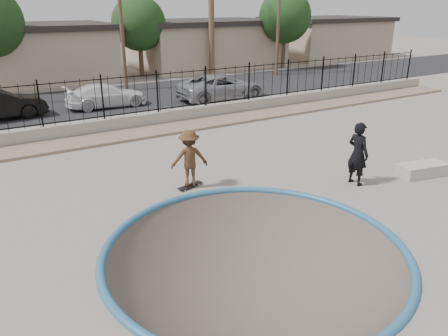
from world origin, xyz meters
TOP-DOWN VIEW (x-y plane):
  - ground at (0.00, 12.00)m, footprint 120.00×120.00m
  - bowl_pit at (0.00, -1.00)m, footprint 6.84×6.84m
  - coping_ring at (0.00, -1.00)m, footprint 7.04×7.04m
  - rock_strip at (0.00, 9.20)m, footprint 42.00×1.60m
  - retaining_wall at (0.00, 10.30)m, footprint 42.00×0.45m
  - fence at (0.00, 10.30)m, footprint 40.00×0.04m
  - street at (0.00, 17.00)m, footprint 90.00×8.00m
  - house_center at (0.00, 26.50)m, footprint 10.60×8.60m
  - house_east at (14.00, 26.50)m, footprint 12.60×8.60m
  - house_east_far at (28.00, 26.50)m, footprint 11.60×8.60m
  - utility_pole_mid at (4.00, 19.00)m, footprint 1.70×0.24m
  - utility_pole_right at (16.00, 19.00)m, footprint 1.70×0.24m
  - street_tree_mid at (7.00, 24.00)m, footprint 3.96×3.96m
  - street_tree_right at (19.00, 22.00)m, footprint 4.32×4.32m
  - skater at (0.39, 3.00)m, footprint 1.25×0.93m
  - skateboard at (0.39, 3.00)m, footprint 0.90×0.46m
  - videographer at (4.93, 0.61)m, footprint 0.52×0.75m
  - concrete_ledge at (7.32, -0.04)m, footprint 1.71×1.00m
  - car_c at (1.52, 15.00)m, footprint 4.27×1.81m
  - car_d at (7.76, 13.40)m, footprint 5.28×2.45m

SIDE VIEW (x-z plane):
  - ground at x=0.00m, z-range -2.20..0.00m
  - bowl_pit at x=0.00m, z-range -0.90..0.90m
  - coping_ring at x=0.00m, z-range -0.10..0.10m
  - street at x=0.00m, z-range 0.00..0.04m
  - rock_strip at x=0.00m, z-range 0.00..0.11m
  - skateboard at x=0.39m, z-range 0.02..0.10m
  - concrete_ledge at x=7.32m, z-range 0.00..0.40m
  - retaining_wall at x=0.00m, z-range 0.00..0.60m
  - car_c at x=1.52m, z-range 0.04..1.26m
  - car_d at x=7.76m, z-range 0.04..1.50m
  - skater at x=0.39m, z-range 0.00..1.72m
  - videographer at x=4.93m, z-range 0.00..1.97m
  - fence at x=0.00m, z-range 0.60..2.40m
  - house_east at x=14.00m, z-range 0.02..3.92m
  - house_east_far at x=28.00m, z-range 0.02..3.92m
  - house_center at x=0.00m, z-range 0.02..3.92m
  - street_tree_mid at x=7.00m, z-range 0.92..6.75m
  - street_tree_right at x=19.00m, z-range 1.01..7.37m
  - utility_pole_right at x=16.00m, z-range 0.20..9.20m
  - utility_pole_mid at x=4.00m, z-range 0.21..9.71m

